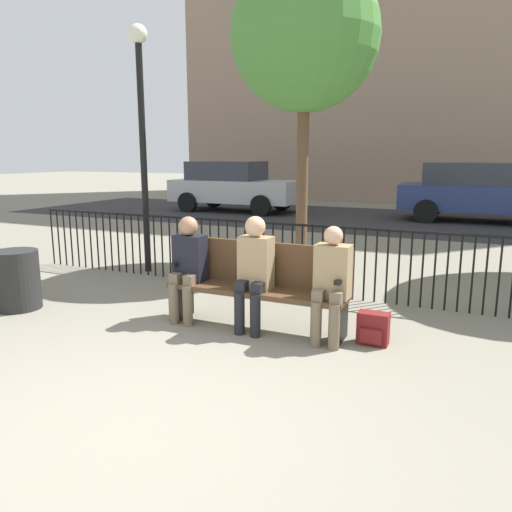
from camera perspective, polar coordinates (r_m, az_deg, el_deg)
The scene contains 13 objects.
ground_plane at distance 3.70m, azimuth -15.34°, elevation -18.78°, with size 80.00×80.00×0.00m, color gray.
park_bench at distance 5.36m, azimuth 0.36°, elevation -2.99°, with size 1.97×0.45×0.92m.
seated_person_0 at distance 5.58m, azimuth -7.79°, elevation -0.79°, with size 0.34×0.39×1.18m.
seated_person_1 at distance 5.20m, azimuth -0.19°, elevation -1.32°, with size 0.34×0.39×1.22m.
seated_person_2 at distance 4.93m, azimuth 8.59°, elevation -2.63°, with size 0.34×0.39×1.17m.
backpack at distance 5.10m, azimuth 13.23°, elevation -8.10°, with size 0.30×0.20×0.32m.
fence_railing at distance 6.66m, azimuth 5.31°, elevation 0.37°, with size 9.01×0.03×0.95m.
tree_0 at distance 8.58m, azimuth 5.60°, elevation 23.68°, with size 2.36×2.36×4.85m.
lamp_post at distance 8.03m, azimuth -12.96°, elevation 15.62°, with size 0.28×0.28×3.72m.
street_surface at distance 14.68m, azimuth 16.00°, elevation 3.89°, with size 24.00×6.00×0.01m.
parked_car_0 at distance 16.53m, azimuth -2.66°, elevation 8.05°, with size 4.20×1.94×1.62m.
parked_car_1 at distance 15.15m, azimuth 23.89°, elevation 6.77°, with size 4.20×1.94×1.62m.
trash_bin at distance 6.68m, azimuth -25.65°, elevation -2.47°, with size 0.53×0.53×0.72m.
Camera 1 is at (2.12, -2.41, 1.84)m, focal length 35.00 mm.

